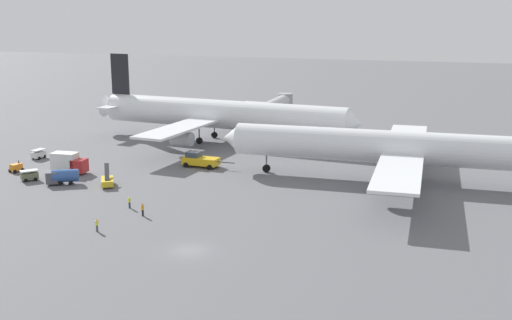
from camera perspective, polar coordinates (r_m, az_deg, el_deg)
name	(u,v)px	position (r m, az deg, el deg)	size (l,w,h in m)	color
ground_plane	(189,250)	(71.91, -6.14, -8.22)	(600.00, 600.00, 0.00)	slate
airliner_at_gate_left	(220,115)	(129.36, -3.27, 4.17)	(59.10, 49.85, 17.64)	white
airliner_being_pushed	(391,148)	(101.18, 12.24, 1.12)	(55.38, 48.44, 16.95)	white
pushback_tug	(200,160)	(109.37, -5.15, 0.01)	(9.61, 3.17, 2.91)	gold
gse_belt_loader_portside	(107,181)	(99.69, -13.44, -1.87)	(3.67, 4.83, 3.02)	gold
gse_catering_truck_tall	(69,163)	(109.06, -16.74, -0.27)	(6.01, 2.86, 3.50)	red
gse_baggage_cart_near_cluster	(29,175)	(106.46, -20.01, -1.33)	(2.96, 3.10, 1.71)	#666B4C
gse_baggage_cart_trailing	(39,154)	(122.00, -19.27, 0.52)	(1.76, 2.83, 1.71)	silver
gse_gpu_cart_small	(16,167)	(113.00, -21.07, -0.64)	(2.17, 2.49, 1.90)	orange
gse_fuel_bowser_stubby	(62,176)	(102.32, -17.32, -1.43)	(5.20, 4.00, 2.40)	#2D5199
ground_crew_wing_walker_right	(97,225)	(79.50, -14.35, -5.78)	(0.36, 0.50, 1.65)	#4C4C51
ground_crew_marshaller_foreground	(143,209)	(84.12, -10.33, -4.47)	(0.45, 0.38, 1.74)	black
ground_crew_ramp_agent_by_cones	(129,202)	(87.82, -11.50, -3.78)	(0.36, 0.36, 1.70)	#2D3351
jet_bridge	(278,104)	(154.94, 2.05, 5.17)	(3.84, 18.93, 6.16)	#B7B7BC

